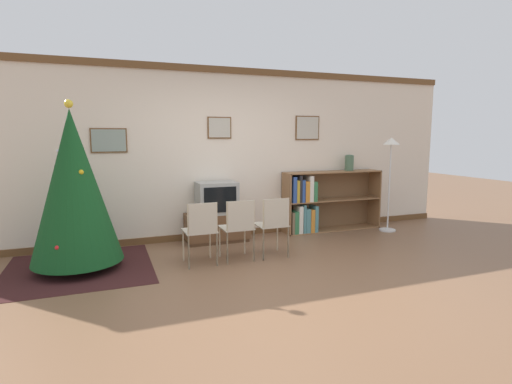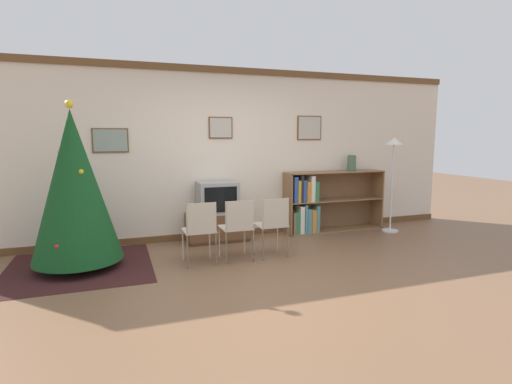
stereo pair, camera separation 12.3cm
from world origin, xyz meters
name	(u,v)px [view 2 (the right image)]	position (x,y,z in m)	size (l,w,h in m)	color
ground_plane	(269,281)	(0.00, 0.00, 0.00)	(24.00, 24.00, 0.00)	brown
wall_back	(219,154)	(0.00, 2.19, 1.35)	(8.59, 0.11, 2.70)	silver
area_rug	(80,267)	(-2.06, 1.24, 0.00)	(1.73, 1.71, 0.01)	#381919
christmas_tree	(74,186)	(-2.06, 1.24, 1.03)	(1.07, 1.07, 2.05)	maroon
tv_console	(218,227)	(-0.11, 1.90, 0.22)	(0.97, 0.44, 0.44)	#4C311E
television	(218,198)	(-0.11, 1.90, 0.69)	(0.61, 0.43, 0.49)	#9E9E99
folding_chair_left	(200,229)	(-0.61, 0.84, 0.47)	(0.40, 0.40, 0.82)	#BCB29E
folding_chair_center	(238,226)	(-0.11, 0.84, 0.47)	(0.40, 0.40, 0.82)	#BCB29E
folding_chair_right	(273,223)	(0.38, 0.84, 0.47)	(0.40, 0.40, 0.82)	#BCB29E
bookshelf	(317,204)	(1.64, 1.95, 0.49)	(1.79, 0.36, 1.03)	olive
vase	(352,163)	(2.33, 1.99, 1.17)	(0.15, 0.15, 0.28)	#47664C
standing_lamp	(393,160)	(2.84, 1.53, 1.24)	(0.28, 0.28, 1.61)	silver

